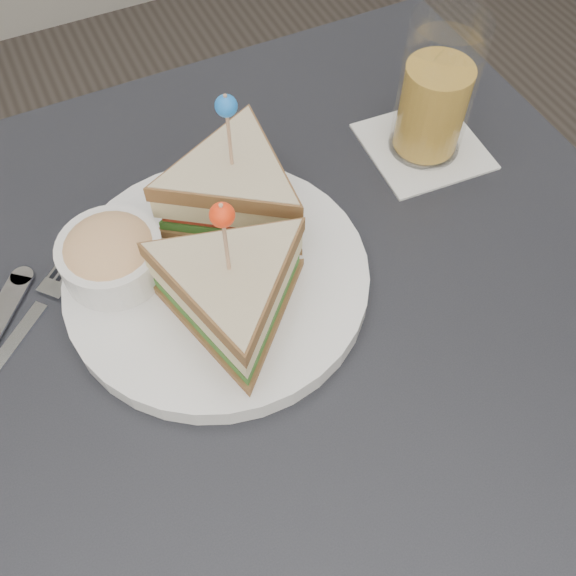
# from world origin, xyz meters

# --- Properties ---
(ground_plane) EXTENTS (3.50, 3.50, 0.00)m
(ground_plane) POSITION_xyz_m (0.00, 0.00, 0.00)
(ground_plane) COLOR #3F3833
(table) EXTENTS (0.80, 0.80, 0.75)m
(table) POSITION_xyz_m (0.00, 0.00, 0.67)
(table) COLOR black
(table) RESTS_ON ground
(plate_meal) EXTENTS (0.35, 0.35, 0.17)m
(plate_meal) POSITION_xyz_m (-0.03, 0.08, 0.80)
(plate_meal) COLOR white
(plate_meal) RESTS_ON table
(cutlery_fork) EXTENTS (0.15, 0.13, 0.01)m
(cutlery_fork) POSITION_xyz_m (-0.21, 0.11, 0.75)
(cutlery_fork) COLOR silver
(cutlery_fork) RESTS_ON table
(drink_set) EXTENTS (0.13, 0.13, 0.16)m
(drink_set) POSITION_xyz_m (0.24, 0.15, 0.82)
(drink_set) COLOR white
(drink_set) RESTS_ON table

